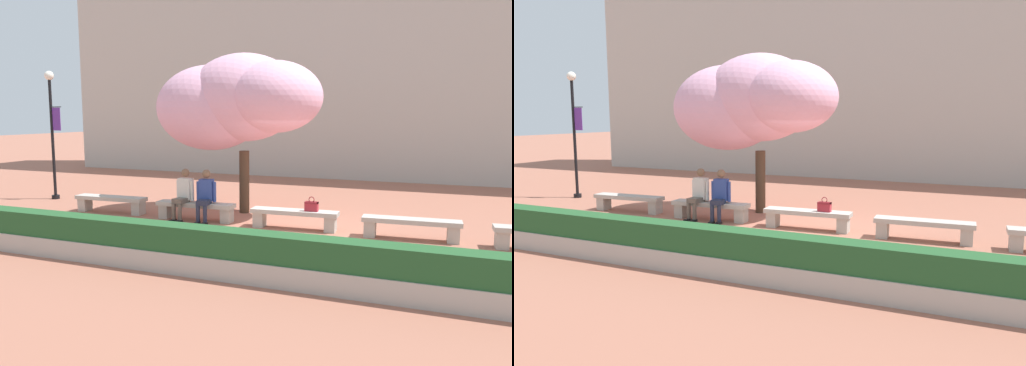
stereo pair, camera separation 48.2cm
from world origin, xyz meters
The scene contains 12 objects.
ground_plane centered at (0.00, 0.00, 0.00)m, with size 100.00×100.00×0.00m, color #9E604C.
building_facade centered at (0.00, 11.16, 4.96)m, with size 28.00×4.00×9.92m, color #B7B2A8.
stone_bench_west_end centered at (-5.19, 0.00, 0.31)m, with size 2.06×0.53×0.45m.
stone_bench_near_west centered at (-2.59, 0.00, 0.31)m, with size 2.06×0.53×0.45m.
stone_bench_center centered at (0.00, 0.00, 0.31)m, with size 2.06×0.53×0.45m.
stone_bench_near_east centered at (2.59, 0.00, 0.31)m, with size 2.06×0.53×0.45m.
person_seated_left centered at (-2.90, -0.05, 0.70)m, with size 0.51×0.70×1.29m.
person_seated_right centered at (-2.28, -0.05, 0.70)m, with size 0.51×0.72×1.29m.
handbag centered at (0.41, 0.00, 0.58)m, with size 0.30×0.15×0.34m.
cherry_tree_main centered at (-1.99, 1.30, 2.97)m, with size 4.62×2.83×4.23m.
lamp_post_with_banner centered at (-8.24, 1.17, 2.38)m, with size 0.54×0.28×3.96m.
planter_hedge_foreground centered at (0.00, -3.73, 0.39)m, with size 17.37×0.50×0.80m.
Camera 2 is at (3.87, -10.65, 2.64)m, focal length 35.00 mm.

